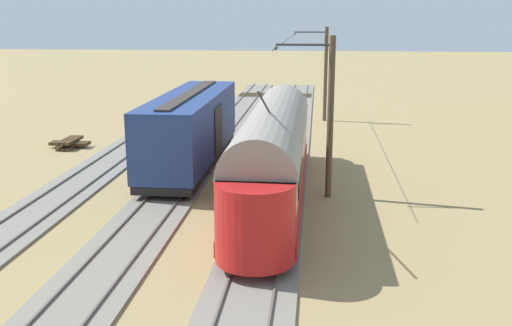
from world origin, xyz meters
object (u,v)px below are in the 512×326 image
at_px(catenary_pole_mid_near, 329,115).
at_px(spare_tie_stack, 70,143).
at_px(coach_adjacent, 191,128).
at_px(vintage_streetcar, 274,151).
at_px(catenary_pole_foreground, 325,72).

bearing_deg(catenary_pole_mid_near, spare_tie_stack, -28.81).
height_order(coach_adjacent, spare_tie_stack, coach_adjacent).
bearing_deg(catenary_pole_mid_near, coach_adjacent, -32.96).
relative_size(vintage_streetcar, spare_tie_stack, 7.38).
xyz_separation_m(vintage_streetcar, catenary_pole_mid_near, (-2.36, -0.83, 1.46)).
bearing_deg(catenary_pole_foreground, coach_adjacent, 64.98).
bearing_deg(coach_adjacent, catenary_pole_foreground, -115.02).
height_order(coach_adjacent, catenary_pole_foreground, catenary_pole_foreground).
xyz_separation_m(vintage_streetcar, coach_adjacent, (4.81, -5.47, -0.10)).
xyz_separation_m(coach_adjacent, catenary_pole_foreground, (-7.17, -15.36, 1.56)).
xyz_separation_m(catenary_pole_foreground, spare_tie_stack, (15.73, 11.35, -3.46)).
height_order(catenary_pole_mid_near, spare_tie_stack, catenary_pole_mid_near).
distance_m(catenary_pole_mid_near, spare_tie_stack, 18.28).
bearing_deg(vintage_streetcar, catenary_pole_foreground, -96.46).
bearing_deg(catenary_pole_mid_near, catenary_pole_foreground, -90.00).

